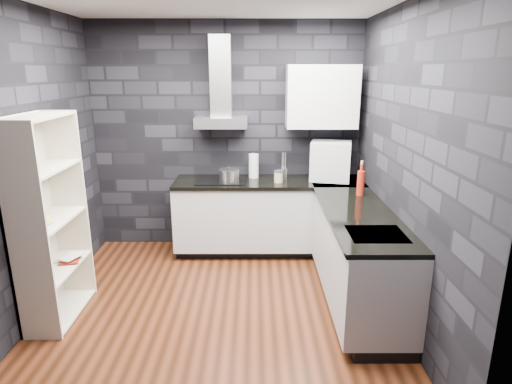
{
  "coord_description": "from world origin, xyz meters",
  "views": [
    {
      "loc": [
        0.34,
        -3.54,
        2.14
      ],
      "look_at": [
        0.35,
        0.45,
        1.0
      ],
      "focal_mm": 30.0,
      "sensor_mm": 36.0,
      "label": 1
    }
  ],
  "objects_px": {
    "glass_vase": "(254,166)",
    "fruit_bowl": "(42,221)",
    "pot": "(229,176)",
    "utensil_crock": "(283,174)",
    "appliance_garage": "(330,161)",
    "red_bottle": "(361,183)",
    "storage_jar": "(278,177)",
    "bookshelf": "(50,221)"
  },
  "relations": [
    {
      "from": "glass_vase",
      "to": "fruit_bowl",
      "type": "bearing_deg",
      "value": -136.67
    },
    {
      "from": "pot",
      "to": "utensil_crock",
      "type": "distance_m",
      "value": 0.66
    },
    {
      "from": "utensil_crock",
      "to": "appliance_garage",
      "type": "relative_size",
      "value": 0.28
    },
    {
      "from": "red_bottle",
      "to": "pot",
      "type": "bearing_deg",
      "value": 159.71
    },
    {
      "from": "utensil_crock",
      "to": "red_bottle",
      "type": "relative_size",
      "value": 0.5
    },
    {
      "from": "utensil_crock",
      "to": "fruit_bowl",
      "type": "relative_size",
      "value": 0.61
    },
    {
      "from": "storage_jar",
      "to": "fruit_bowl",
      "type": "distance_m",
      "value": 2.48
    },
    {
      "from": "appliance_garage",
      "to": "red_bottle",
      "type": "xyz_separation_m",
      "value": [
        0.2,
        -0.65,
        -0.1
      ]
    },
    {
      "from": "appliance_garage",
      "to": "storage_jar",
      "type": "bearing_deg",
      "value": -157.25
    },
    {
      "from": "utensil_crock",
      "to": "red_bottle",
      "type": "distance_m",
      "value": 1.02
    },
    {
      "from": "pot",
      "to": "bookshelf",
      "type": "bearing_deg",
      "value": -138.96
    },
    {
      "from": "pot",
      "to": "fruit_bowl",
      "type": "height_order",
      "value": "pot"
    },
    {
      "from": "appliance_garage",
      "to": "bookshelf",
      "type": "height_order",
      "value": "bookshelf"
    },
    {
      "from": "storage_jar",
      "to": "fruit_bowl",
      "type": "relative_size",
      "value": 0.58
    },
    {
      "from": "utensil_crock",
      "to": "fruit_bowl",
      "type": "height_order",
      "value": "utensil_crock"
    },
    {
      "from": "red_bottle",
      "to": "bookshelf",
      "type": "relative_size",
      "value": 0.14
    },
    {
      "from": "appliance_garage",
      "to": "bookshelf",
      "type": "bearing_deg",
      "value": -139.6
    },
    {
      "from": "utensil_crock",
      "to": "pot",
      "type": "bearing_deg",
      "value": -164.24
    },
    {
      "from": "bookshelf",
      "to": "fruit_bowl",
      "type": "height_order",
      "value": "bookshelf"
    },
    {
      "from": "pot",
      "to": "red_bottle",
      "type": "relative_size",
      "value": 0.88
    },
    {
      "from": "red_bottle",
      "to": "glass_vase",
      "type": "bearing_deg",
      "value": 145.3
    },
    {
      "from": "glass_vase",
      "to": "appliance_garage",
      "type": "height_order",
      "value": "appliance_garage"
    },
    {
      "from": "glass_vase",
      "to": "appliance_garage",
      "type": "xyz_separation_m",
      "value": [
        0.89,
        -0.11,
        0.08
      ]
    },
    {
      "from": "pot",
      "to": "storage_jar",
      "type": "relative_size",
      "value": 1.86
    },
    {
      "from": "red_bottle",
      "to": "fruit_bowl",
      "type": "bearing_deg",
      "value": -162.69
    },
    {
      "from": "pot",
      "to": "storage_jar",
      "type": "distance_m",
      "value": 0.57
    },
    {
      "from": "pot",
      "to": "red_bottle",
      "type": "bearing_deg",
      "value": -20.29
    },
    {
      "from": "appliance_garage",
      "to": "pot",
      "type": "bearing_deg",
      "value": -160.99
    },
    {
      "from": "pot",
      "to": "fruit_bowl",
      "type": "xyz_separation_m",
      "value": [
        -1.46,
        -1.39,
        -0.04
      ]
    },
    {
      "from": "storage_jar",
      "to": "red_bottle",
      "type": "distance_m",
      "value": 0.98
    },
    {
      "from": "glass_vase",
      "to": "fruit_bowl",
      "type": "xyz_separation_m",
      "value": [
        -1.74,
        -1.64,
        -0.11
      ]
    },
    {
      "from": "red_bottle",
      "to": "utensil_crock",
      "type": "bearing_deg",
      "value": 137.32
    },
    {
      "from": "utensil_crock",
      "to": "fruit_bowl",
      "type": "xyz_separation_m",
      "value": [
        -2.1,
        -1.57,
        -0.03
      ]
    },
    {
      "from": "bookshelf",
      "to": "utensil_crock",
      "type": "bearing_deg",
      "value": 15.68
    },
    {
      "from": "pot",
      "to": "utensil_crock",
      "type": "xyz_separation_m",
      "value": [
        0.63,
        0.18,
        -0.01
      ]
    },
    {
      "from": "storage_jar",
      "to": "utensil_crock",
      "type": "distance_m",
      "value": 0.17
    },
    {
      "from": "appliance_garage",
      "to": "red_bottle",
      "type": "distance_m",
      "value": 0.69
    },
    {
      "from": "glass_vase",
      "to": "red_bottle",
      "type": "distance_m",
      "value": 1.33
    },
    {
      "from": "storage_jar",
      "to": "red_bottle",
      "type": "bearing_deg",
      "value": -33.45
    },
    {
      "from": "appliance_garage",
      "to": "glass_vase",
      "type": "bearing_deg",
      "value": -174.82
    },
    {
      "from": "glass_vase",
      "to": "utensil_crock",
      "type": "height_order",
      "value": "glass_vase"
    },
    {
      "from": "utensil_crock",
      "to": "bookshelf",
      "type": "relative_size",
      "value": 0.07
    }
  ]
}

